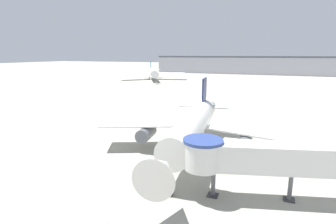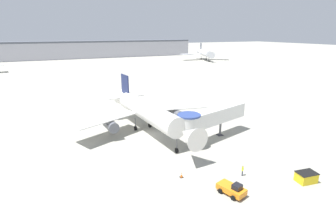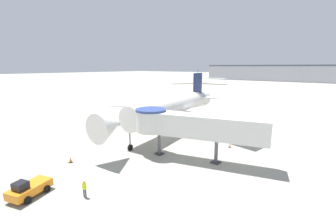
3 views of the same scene
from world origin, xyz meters
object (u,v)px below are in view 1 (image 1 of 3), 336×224
at_px(traffic_cone_starboard_wing, 280,171).
at_px(background_jet_teal_tail, 152,72).
at_px(main_airplane, 192,127).
at_px(jet_bridge, 254,157).

distance_m(traffic_cone_starboard_wing, background_jet_teal_tail, 122.41).
bearing_deg(background_jet_teal_tail, traffic_cone_starboard_wing, -86.35).
bearing_deg(traffic_cone_starboard_wing, main_airplane, 172.37).
xyz_separation_m(main_airplane, jet_bridge, (9.13, -8.88, 0.16)).
bearing_deg(jet_bridge, main_airplane, 120.04).
bearing_deg(jet_bridge, traffic_cone_starboard_wing, 52.91).
relative_size(jet_bridge, traffic_cone_starboard_wing, 25.35).
bearing_deg(background_jet_teal_tail, main_airplane, -90.95).
distance_m(jet_bridge, background_jet_teal_tail, 127.08).
distance_m(main_airplane, traffic_cone_starboard_wing, 12.75).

